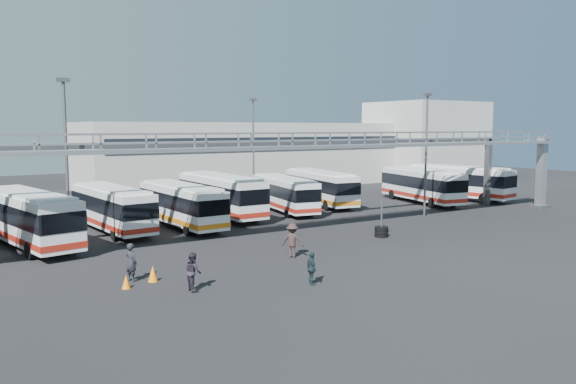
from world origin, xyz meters
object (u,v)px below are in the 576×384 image
light_pole_back (253,145)px  pedestrian_c (292,240)px  cone_right (126,282)px  cone_left (153,274)px  bus_5 (284,193)px  bus_4 (221,194)px  pedestrian_b (193,272)px  bus_8 (421,184)px  bus_6 (320,186)px  bus_2 (112,207)px  pedestrian_a (131,262)px  light_pole_left (67,157)px  bus_1 (28,217)px  tire_stack (381,230)px  pedestrian_d (312,269)px  bus_3 (181,203)px  bus_9 (457,181)px  light_pole_mid (426,148)px

light_pole_back → pedestrian_c: size_ratio=5.16×
light_pole_back → cone_right: light_pole_back is taller
light_pole_back → cone_left: 29.00m
bus_5 → pedestrian_c: bearing=-111.0°
bus_4 → pedestrian_b: bus_4 is taller
bus_8 → bus_6: bearing=168.6°
bus_2 → pedestrian_a: 14.02m
light_pole_left → pedestrian_c: size_ratio=5.16×
light_pole_back → bus_1: size_ratio=0.87×
bus_4 → tire_stack: (5.46, -13.70, -1.50)m
tire_stack → pedestrian_d: bearing=-146.5°
bus_1 → bus_8: size_ratio=1.03×
bus_3 → light_pole_left: bearing=-152.6°
light_pole_back → cone_left: light_pole_back is taller
pedestrian_d → cone_right: bearing=74.0°
bus_9 → bus_5: bearing=163.2°
light_pole_back → cone_left: bearing=-128.8°
bus_3 → bus_9: bearing=-2.2°
bus_3 → pedestrian_b: size_ratio=6.07×
bus_8 → pedestrian_d: (-25.75, -18.08, -1.06)m
light_pole_mid → cone_left: light_pole_mid is taller
light_pole_back → cone_right: 30.29m
bus_5 → bus_6: size_ratio=0.94×
light_pole_back → bus_8: light_pole_back is taller
bus_5 → light_pole_left: bearing=-149.3°
pedestrian_a → cone_right: size_ratio=2.90×
bus_2 → bus_8: size_ratio=0.95×
pedestrian_d → cone_left: pedestrian_d is taller
pedestrian_c → pedestrian_d: pedestrian_c is taller
light_pole_back → bus_9: 21.44m
bus_6 → bus_2: bearing=-162.6°
bus_1 → pedestrian_d: (10.01, -16.49, -1.12)m
light_pole_mid → pedestrian_b: light_pole_mid is taller
bus_6 → bus_8: bearing=-14.6°
pedestrian_a → cone_left: size_ratio=2.41×
bus_2 → bus_4: size_ratio=0.93×
bus_1 → tire_stack: bearing=-35.1°
bus_3 → pedestrian_b: bearing=-112.4°
bus_8 → bus_1: bearing=-165.6°
cone_left → cone_right: 1.53m
light_pole_mid → pedestrian_c: bearing=-159.3°
bus_5 → cone_left: bus_5 is taller
bus_8 → light_pole_mid: bearing=-122.1°
cone_left → bus_9: bearing=19.9°
pedestrian_d → bus_8: bearing=-42.3°
tire_stack → bus_2: bearing=141.6°
light_pole_left → bus_4: 16.16m
bus_9 → pedestrian_d: 35.82m
light_pole_back → pedestrian_d: bearing=-113.6°
pedestrian_a → pedestrian_b: (1.90, -3.07, -0.05)m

